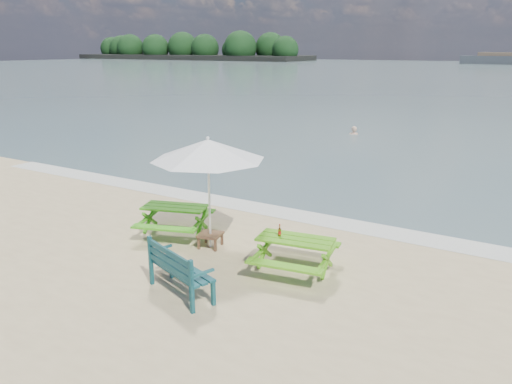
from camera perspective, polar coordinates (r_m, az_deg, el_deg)
The scene contains 9 objects.
foam_strip at distance 13.51m, azimuth 2.16°, elevation -2.19°, with size 22.00×0.90×0.01m, color silver.
island_headland at distance 187.08m, azimuth -7.68°, elevation 15.79°, with size 90.00×22.00×7.60m.
picnic_table_left at distance 11.91m, azimuth -9.19°, elevation -3.28°, with size 1.92×2.03×0.71m.
picnic_table_right at distance 9.90m, azimuth 4.49°, elevation -7.25°, with size 1.70×1.84×0.70m.
park_bench at distance 9.14m, azimuth -8.54°, elevation -9.87°, with size 1.57×0.96×0.92m.
side_table at distance 11.14m, azimuth -5.23°, elevation -5.47°, with size 0.59×0.59×0.32m.
patio_umbrella at distance 10.56m, azimuth -5.51°, elevation 4.83°, with size 2.93×2.93×2.42m.
beer_bottle at distance 9.82m, azimuth 2.71°, elevation -4.61°, with size 0.06×0.06×0.24m.
swimmer at distance 26.22m, azimuth 11.05°, elevation 5.65°, with size 0.70×0.58×1.63m.
Camera 1 is at (6.16, -6.64, 4.27)m, focal length 35.00 mm.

